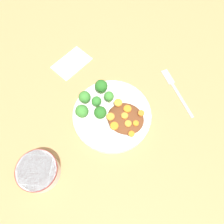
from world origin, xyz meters
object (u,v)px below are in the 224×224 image
at_px(plate, 112,115).
at_px(fork, 175,88).
at_px(napkin, 72,63).
at_px(dip_bowl, 39,171).

xyz_separation_m(plate, fork, (-0.20, 0.15, -0.01)).
bearing_deg(napkin, fork, 100.64).
bearing_deg(dip_bowl, napkin, -161.52).
xyz_separation_m(fork, napkin, (0.07, -0.39, 0.00)).
distance_m(plate, napkin, 0.27).
relative_size(dip_bowl, fork, 0.71).
distance_m(fork, napkin, 0.39).
height_order(plate, fork, plate).
relative_size(dip_bowl, napkin, 0.77).
bearing_deg(napkin, plate, 61.71).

